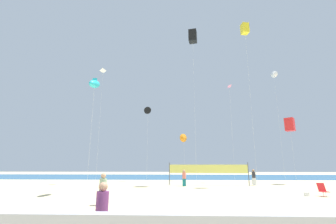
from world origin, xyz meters
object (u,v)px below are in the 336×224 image
beach_handbag (307,194)px  kite_pink_diamond (229,88)px  kite_red_box (290,125)px  kite_black_delta (148,111)px  volleyball_net (208,170)px  mother_figure (102,208)px  kite_cyan_inflatable (95,84)px  kite_orange_delta (184,138)px  kite_black_box (193,37)px  toddler_figure (118,224)px  kite_white_diamond (103,72)px  beachgoer_sage_shirt (103,188)px  beachgoer_coral_shirt (184,177)px  folding_beach_chair (323,189)px  beachgoer_charcoal_shirt (254,177)px  kite_yellow_box (245,29)px  kite_white_delta (274,74)px

beach_handbag → kite_pink_diamond: bearing=99.1°
kite_red_box → kite_black_delta: size_ratio=0.73×
volleyball_net → kite_red_box: size_ratio=1.12×
mother_figure → kite_cyan_inflatable: (-4.50, 10.40, 7.75)m
kite_orange_delta → kite_black_box: 14.27m
kite_cyan_inflatable → beach_handbag: bearing=-0.1°
toddler_figure → kite_orange_delta: kite_orange_delta is taller
volleyball_net → kite_white_diamond: bearing=175.4°
beachgoer_sage_shirt → beachgoer_coral_shirt: size_ratio=1.03×
beach_handbag → folding_beach_chair: bearing=-9.9°
beachgoer_coral_shirt → beachgoer_charcoal_shirt: bearing=173.2°
toddler_figure → beachgoer_coral_shirt: (2.39, 17.66, 0.47)m
folding_beach_chair → kite_orange_delta: kite_orange_delta is taller
mother_figure → volleyball_net: 19.79m
toddler_figure → volleyball_net: size_ratio=0.09×
toddler_figure → kite_black_box: kite_black_box is taller
beachgoer_sage_shirt → kite_black_delta: size_ratio=0.16×
beachgoer_charcoal_shirt → kite_cyan_inflatable: kite_cyan_inflatable is taller
kite_black_box → beachgoer_sage_shirt: bearing=-116.4°
beachgoer_coral_shirt → kite_yellow_box: kite_yellow_box is taller
kite_orange_delta → kite_pink_diamond: bearing=-30.3°
volleyball_net → kite_white_delta: bearing=29.8°
beachgoer_coral_shirt → kite_pink_diamond: (6.44, 5.43, 11.53)m
beachgoer_sage_shirt → kite_pink_diamond: size_ratio=0.13×
toddler_figure → kite_red_box: 26.51m
volleyball_net → beachgoer_coral_shirt: bearing=-154.4°
kite_pink_diamond → kite_yellow_box: (0.76, -6.26, 4.99)m
beachgoer_sage_shirt → kite_cyan_inflatable: 9.31m
beachgoer_coral_shirt → beachgoer_sage_shirt: bearing=50.3°
mother_figure → kite_white_delta: (16.45, 25.23, 14.24)m
kite_white_diamond → kite_orange_delta: kite_white_diamond is taller
folding_beach_chair → kite_black_delta: 23.23m
kite_orange_delta → folding_beach_chair: bearing=-60.8°
kite_orange_delta → kite_yellow_box: kite_yellow_box is taller
kite_pink_diamond → kite_orange_delta: bearing=149.7°
folding_beach_chair → kite_white_diamond: kite_white_diamond is taller
kite_white_delta → kite_white_diamond: 24.26m
kite_black_delta → kite_cyan_inflatable: 15.53m
volleyball_net → kite_orange_delta: size_ratio=1.29×
beachgoer_charcoal_shirt → kite_white_delta: bearing=3.4°
beachgoer_coral_shirt → folding_beach_chair: 12.14m
beachgoer_coral_shirt → kite_white_delta: kite_white_delta is taller
toddler_figure → kite_white_diamond: bearing=105.8°
volleyball_net → kite_cyan_inflatable: size_ratio=0.93×
kite_red_box → kite_white_diamond: size_ratio=0.54×
folding_beach_chair → kite_white_diamond: (-19.62, 9.81, 13.24)m
kite_white_diamond → kite_cyan_inflatable: 11.20m
toddler_figure → beachgoer_charcoal_shirt: beachgoer_charcoal_shirt is taller
beachgoer_sage_shirt → kite_yellow_box: size_ratio=0.09×
toddler_figure → mother_figure: bearing=-178.6°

